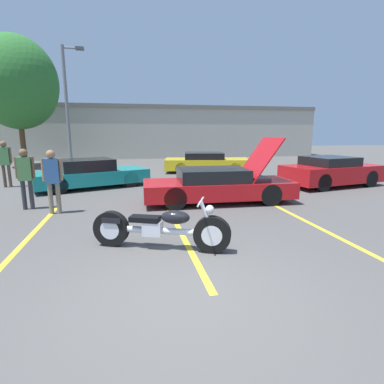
% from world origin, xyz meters
% --- Properties ---
extents(ground_plane, '(80.00, 80.00, 0.00)m').
position_xyz_m(ground_plane, '(0.00, 0.00, 0.00)').
color(ground_plane, '#514F4C').
extents(parking_stripe_foreground, '(0.12, 5.61, 0.01)m').
position_xyz_m(parking_stripe_foreground, '(-2.85, 2.79, 0.00)').
color(parking_stripe_foreground, yellow).
rests_on(parking_stripe_foreground, ground).
extents(parking_stripe_middle, '(0.12, 5.61, 0.01)m').
position_xyz_m(parking_stripe_middle, '(0.38, 2.79, 0.00)').
color(parking_stripe_middle, yellow).
rests_on(parking_stripe_middle, ground).
extents(parking_stripe_back, '(0.12, 5.61, 0.01)m').
position_xyz_m(parking_stripe_back, '(3.61, 2.79, 0.00)').
color(parking_stripe_back, yellow).
rests_on(parking_stripe_back, ground).
extents(far_building, '(32.00, 4.20, 4.40)m').
position_xyz_m(far_building, '(0.00, 23.61, 2.34)').
color(far_building, '#B2AD9E').
rests_on(far_building, ground).
extents(light_pole, '(1.21, 0.28, 6.84)m').
position_xyz_m(light_pole, '(-3.91, 14.86, 3.80)').
color(light_pole, slate).
rests_on(light_pole, ground).
extents(tree_background, '(4.86, 4.86, 7.95)m').
position_xyz_m(tree_background, '(-7.27, 17.45, 5.15)').
color(tree_background, brown).
rests_on(tree_background, ground).
extents(motorcycle, '(2.56, 1.19, 0.99)m').
position_xyz_m(motorcycle, '(-0.17, 1.83, 0.41)').
color(motorcycle, black).
rests_on(motorcycle, ground).
extents(show_car_hood_open, '(4.76, 1.91, 2.04)m').
position_xyz_m(show_car_hood_open, '(2.06, 5.39, 0.55)').
color(show_car_hood_open, red).
rests_on(show_car_hood_open, ground).
extents(parked_car_mid_row, '(4.92, 2.73, 1.09)m').
position_xyz_m(parked_car_mid_row, '(3.52, 12.49, 0.53)').
color(parked_car_mid_row, yellow).
rests_on(parked_car_mid_row, ground).
extents(parked_car_left_row, '(4.70, 3.15, 1.15)m').
position_xyz_m(parked_car_left_row, '(-2.24, 8.90, 0.55)').
color(parked_car_left_row, teal).
rests_on(parked_car_left_row, ground).
extents(parked_car_right_row, '(4.30, 2.54, 1.22)m').
position_xyz_m(parked_car_right_row, '(7.47, 7.24, 0.60)').
color(parked_car_right_row, red).
rests_on(parked_car_right_row, ground).
extents(spectator_near_motorcycle, '(0.52, 0.23, 1.74)m').
position_xyz_m(spectator_near_motorcycle, '(-2.73, 4.96, 1.04)').
color(spectator_near_motorcycle, gray).
rests_on(spectator_near_motorcycle, ground).
extents(spectator_by_show_car, '(0.52, 0.23, 1.75)m').
position_xyz_m(spectator_by_show_car, '(-3.61, 5.62, 1.04)').
color(spectator_by_show_car, '#333338').
rests_on(spectator_by_show_car, ground).
extents(spectator_midground, '(0.52, 0.24, 1.86)m').
position_xyz_m(spectator_midground, '(-5.56, 9.64, 1.12)').
color(spectator_midground, brown).
rests_on(spectator_midground, ground).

